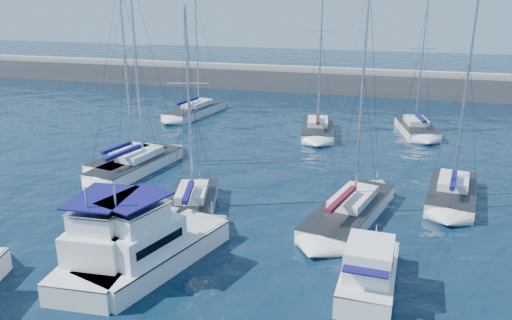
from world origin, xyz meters
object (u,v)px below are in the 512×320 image
(motor_yacht_port_inner, at_px, (115,245))
(sailboat_mid_e, at_px, (452,193))
(sailboat_mid_a, at_px, (128,160))
(sailboat_back_b, at_px, (317,129))
(sailboat_mid_c, at_px, (192,205))
(sailboat_mid_d, at_px, (350,211))
(sailboat_mid_b, at_px, (137,164))
(sailboat_back_a, at_px, (195,111))
(sailboat_back_c, at_px, (416,129))
(motor_yacht_stbd_inner, at_px, (151,248))
(motor_yacht_stbd_outer, at_px, (369,274))

(motor_yacht_port_inner, distance_m, sailboat_mid_e, 22.90)
(sailboat_mid_a, distance_m, sailboat_back_b, 19.73)
(motor_yacht_port_inner, xyz_separation_m, sailboat_mid_c, (1.25, 7.35, -0.62))
(motor_yacht_port_inner, height_order, sailboat_mid_d, sailboat_mid_d)
(sailboat_mid_b, bearing_deg, motor_yacht_port_inner, -55.59)
(sailboat_mid_a, height_order, sailboat_back_a, sailboat_mid_a)
(sailboat_back_b, relative_size, sailboat_back_c, 1.20)
(sailboat_mid_c, height_order, sailboat_back_a, sailboat_back_a)
(motor_yacht_port_inner, height_order, sailboat_mid_e, sailboat_mid_e)
(motor_yacht_stbd_inner, height_order, sailboat_mid_c, sailboat_mid_c)
(sailboat_mid_d, bearing_deg, sailboat_mid_b, 179.55)
(motor_yacht_stbd_outer, bearing_deg, motor_yacht_stbd_inner, -173.33)
(motor_yacht_stbd_inner, height_order, sailboat_back_b, sailboat_back_b)
(sailboat_mid_c, bearing_deg, sailboat_mid_a, 125.52)
(sailboat_mid_a, xyz_separation_m, sailboat_back_b, (13.68, 14.22, -0.00))
(sailboat_back_a, bearing_deg, sailboat_mid_c, -57.67)
(motor_yacht_stbd_inner, bearing_deg, sailboat_back_a, 125.55)
(sailboat_back_a, bearing_deg, sailboat_mid_d, -39.25)
(motor_yacht_stbd_inner, xyz_separation_m, sailboat_back_c, (14.01, 31.59, -0.62))
(motor_yacht_stbd_inner, height_order, motor_yacht_stbd_outer, motor_yacht_stbd_inner)
(sailboat_back_b, xyz_separation_m, sailboat_back_c, (9.79, 3.13, -0.02))
(motor_yacht_stbd_inner, bearing_deg, sailboat_mid_e, 57.99)
(motor_yacht_port_inner, xyz_separation_m, motor_yacht_stbd_outer, (13.05, 1.07, -0.19))
(sailboat_mid_a, xyz_separation_m, sailboat_back_a, (-1.76, 19.02, -0.04))
(sailboat_mid_a, height_order, sailboat_mid_c, sailboat_mid_a)
(sailboat_back_b, bearing_deg, motor_yacht_port_inner, -111.09)
(sailboat_back_a, bearing_deg, sailboat_back_c, 6.66)
(sailboat_mid_e, xyz_separation_m, sailboat_back_b, (-11.77, 14.51, 0.00))
(sailboat_mid_b, bearing_deg, motor_yacht_stbd_outer, -23.44)
(motor_yacht_stbd_outer, bearing_deg, sailboat_back_c, 86.92)
(sailboat_mid_d, bearing_deg, sailboat_mid_c, -155.56)
(motor_yacht_stbd_outer, height_order, sailboat_mid_a, sailboat_mid_a)
(sailboat_mid_e, bearing_deg, sailboat_back_c, 104.10)
(sailboat_mid_a, bearing_deg, sailboat_mid_e, 11.88)
(sailboat_mid_c, xyz_separation_m, sailboat_back_a, (-10.49, 26.15, -0.01))
(motor_yacht_stbd_inner, distance_m, motor_yacht_stbd_outer, 11.10)
(sailboat_mid_a, bearing_deg, motor_yacht_stbd_outer, -20.60)
(motor_yacht_stbd_inner, relative_size, sailboat_mid_c, 0.69)
(sailboat_mid_a, relative_size, sailboat_mid_c, 1.14)
(motor_yacht_stbd_outer, distance_m, sailboat_mid_c, 13.38)
(sailboat_mid_c, bearing_deg, motor_yacht_stbd_outer, -43.28)
(sailboat_mid_a, distance_m, sailboat_back_c, 29.19)
(sailboat_mid_c, distance_m, sailboat_back_c, 28.57)
(motor_yacht_stbd_inner, height_order, sailboat_mid_e, sailboat_mid_e)
(sailboat_mid_b, height_order, sailboat_back_c, sailboat_mid_b)
(sailboat_back_b, bearing_deg, sailboat_mid_c, -111.96)
(sailboat_mid_b, distance_m, sailboat_mid_c, 9.92)
(sailboat_mid_d, bearing_deg, motor_yacht_port_inner, -126.88)
(motor_yacht_port_inner, bearing_deg, sailboat_mid_e, 34.05)
(motor_yacht_port_inner, xyz_separation_m, sailboat_back_c, (15.98, 31.83, -0.62))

